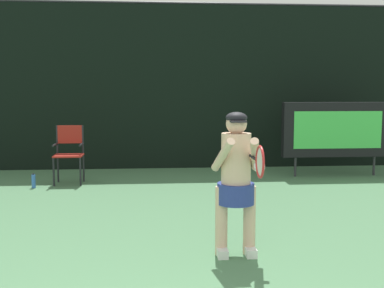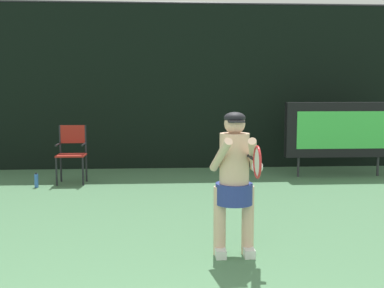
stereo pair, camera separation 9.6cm
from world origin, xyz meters
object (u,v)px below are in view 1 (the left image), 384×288
tennis_player (236,177)px  umpire_chair (69,151)px  scoreboard (336,130)px  tennis_racket (259,162)px  water_bottle (34,181)px

tennis_player → umpire_chair: bearing=120.3°
scoreboard → umpire_chair: 5.28m
umpire_chair → tennis_racket: bearing=-61.2°
scoreboard → umpire_chair: (-5.26, -0.35, -0.33)m
scoreboard → water_bottle: bearing=-172.7°
umpire_chair → tennis_player: size_ratio=0.71×
umpire_chair → tennis_player: tennis_player is taller
scoreboard → tennis_player: bearing=-122.1°
scoreboard → tennis_racket: 5.69m
umpire_chair → water_bottle: umpire_chair is taller
water_bottle → tennis_player: tennis_player is taller
tennis_player → scoreboard: bearing=57.9°
water_bottle → tennis_player: size_ratio=0.18×
water_bottle → tennis_player: bearing=-51.4°
umpire_chair → tennis_racket: (2.56, -4.65, 0.45)m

